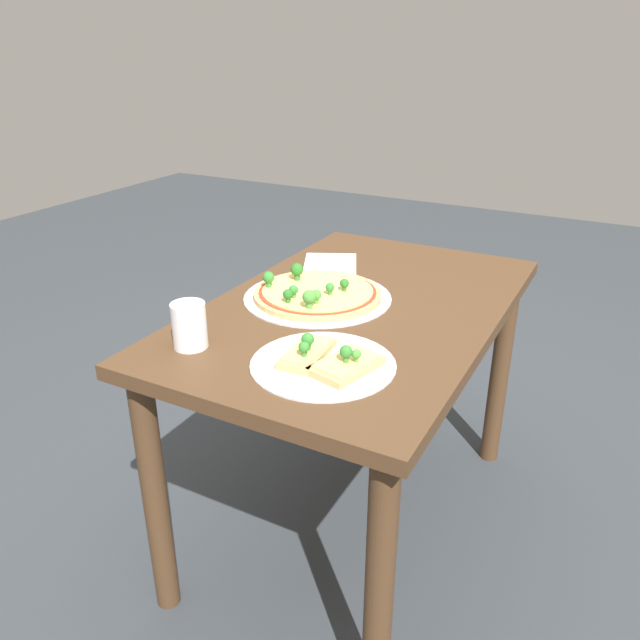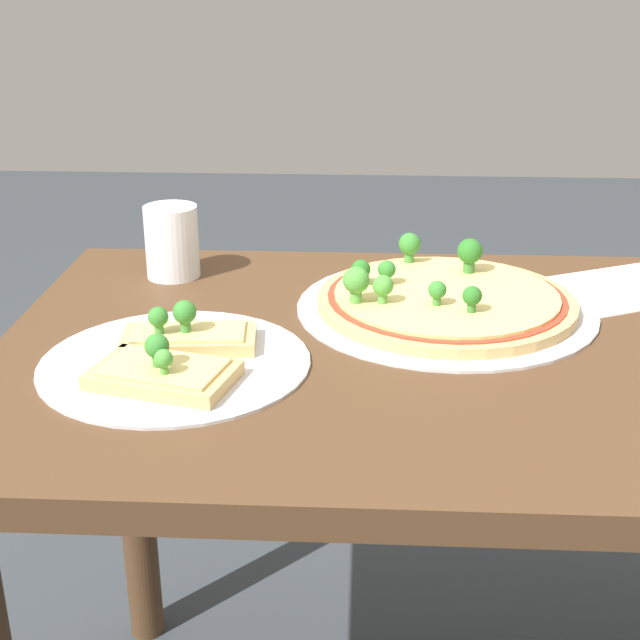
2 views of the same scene
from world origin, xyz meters
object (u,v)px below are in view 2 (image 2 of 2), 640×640
Objects in this scene: pizza_tray_slice at (175,357)px; pizza_tray_whole at (443,300)px; dining_table at (459,423)px; drinking_cup at (172,242)px.

pizza_tray_whole is at bearing 31.40° from pizza_tray_slice.
dining_table is 0.17m from pizza_tray_whole.
pizza_tray_slice is (-0.32, -0.19, -0.00)m from pizza_tray_whole.
pizza_tray_whole is 0.40m from drinking_cup.
pizza_tray_slice reaches higher than dining_table.
pizza_tray_slice is 0.32m from drinking_cup.
drinking_cup is at bearing 163.56° from pizza_tray_whole.
pizza_tray_whole is 1.27× the size of pizza_tray_slice.
pizza_tray_slice is at bearing -166.56° from dining_table.
drinking_cup is at bearing 101.90° from pizza_tray_slice.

